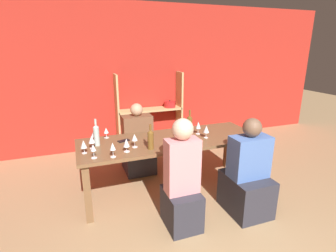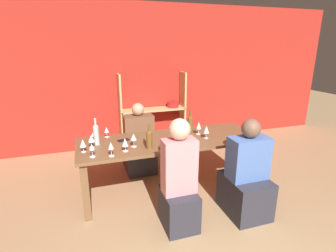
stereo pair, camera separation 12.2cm
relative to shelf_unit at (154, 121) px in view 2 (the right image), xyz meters
name	(u,v)px [view 2 (the right image)]	position (x,y,z in m)	size (l,w,h in m)	color
wall_back_red	(132,77)	(-0.38, 0.20, 0.85)	(8.80, 0.06, 2.70)	red
shelf_unit	(154,121)	(0.00, 0.00, 0.00)	(1.29, 0.30, 1.44)	tan
dining_table	(170,145)	(-0.25, -1.72, 0.16)	(2.40, 0.84, 0.75)	brown
wine_bottle_green	(190,124)	(0.10, -1.56, 0.38)	(0.07, 0.07, 0.33)	brown
wine_bottle_dark	(149,139)	(-0.60, -1.97, 0.37)	(0.07, 0.07, 0.31)	brown
wine_bottle_amber	(96,134)	(-1.18, -1.63, 0.39)	(0.07, 0.07, 0.34)	#B2C6C1
wine_glass_red_a	(111,146)	(-1.05, -2.06, 0.37)	(0.06, 0.06, 0.17)	white
wine_glass_red_b	(83,143)	(-1.35, -1.83, 0.36)	(0.07, 0.07, 0.16)	white
wine_glass_red_c	(177,130)	(-0.13, -1.68, 0.35)	(0.07, 0.07, 0.15)	white
wine_glass_empty_a	(134,137)	(-0.76, -1.85, 0.37)	(0.07, 0.07, 0.17)	white
wine_glass_empty_b	(199,126)	(0.19, -1.66, 0.37)	(0.07, 0.07, 0.17)	white
wine_glass_white_a	(91,139)	(-1.25, -1.72, 0.36)	(0.08, 0.08, 0.16)	white
wine_glass_white_b	(92,147)	(-1.26, -2.01, 0.36)	(0.06, 0.06, 0.16)	white
wine_glass_empty_c	(206,130)	(0.21, -1.84, 0.37)	(0.08, 0.08, 0.17)	white
wine_glass_red_d	(94,133)	(-1.21, -1.49, 0.35)	(0.08, 0.08, 0.15)	white
wine_glass_empty_d	(125,142)	(-0.88, -1.96, 0.36)	(0.07, 0.07, 0.16)	white
wine_glass_red_e	(107,130)	(-1.04, -1.39, 0.35)	(0.07, 0.07, 0.14)	white
cell_phone	(123,140)	(-0.85, -1.59, 0.25)	(0.16, 0.12, 0.01)	black
person_near_a	(179,188)	(-0.41, -2.48, -0.03)	(0.35, 0.44, 1.24)	#2D2D38
person_far_a	(139,147)	(-0.52, -0.98, -0.11)	(0.45, 0.57, 1.10)	#2D2D38
person_near_b	(246,181)	(0.42, -2.50, -0.08)	(0.45, 0.56, 1.17)	#2D2D38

